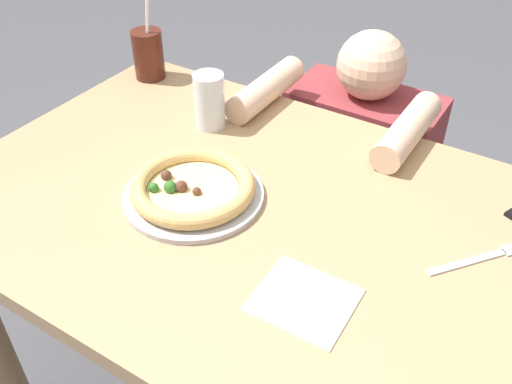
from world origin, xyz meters
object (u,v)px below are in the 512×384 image
Objects in this scene: fork at (482,258)px; diner_seated at (354,189)px; water_cup_clear at (209,100)px; pizza_near at (193,189)px; drink_cup_colored at (148,54)px.

fork is 0.76m from diner_seated.
water_cup_clear is 0.15× the size of diner_seated.
water_cup_clear is at bearing 170.49° from fork.
diner_seated reaches higher than water_cup_clear.
water_cup_clear is (-0.13, 0.25, 0.05)m from pizza_near.
pizza_near is 0.56m from drink_cup_colored.
drink_cup_colored is at bearing 166.40° from fork.
diner_seated is at bearing 80.52° from pizza_near.
water_cup_clear is 0.63m from diner_seated.
fork is at bearing -9.51° from water_cup_clear.
water_cup_clear is 0.79× the size of fork.
drink_cup_colored is at bearing 157.45° from water_cup_clear.
diner_seated is at bearing 130.67° from fork.
water_cup_clear reaches higher than pizza_near.
drink_cup_colored is at bearing -152.62° from diner_seated.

